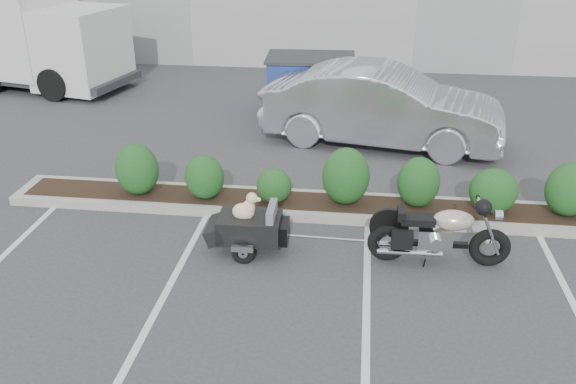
# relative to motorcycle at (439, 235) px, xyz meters

# --- Properties ---
(ground) EXTENTS (90.00, 90.00, 0.00)m
(ground) POSITION_rel_motorcycle_xyz_m (-2.20, -0.72, -0.47)
(ground) COLOR #38383A
(ground) RESTS_ON ground
(planter_kerb) EXTENTS (12.00, 1.00, 0.15)m
(planter_kerb) POSITION_rel_motorcycle_xyz_m (-1.20, 1.48, -0.40)
(planter_kerb) COLOR #9E9E93
(planter_kerb) RESTS_ON ground
(motorcycle) EXTENTS (2.05, 0.69, 1.18)m
(motorcycle) POSITION_rel_motorcycle_xyz_m (0.00, 0.00, 0.00)
(motorcycle) COLOR black
(motorcycle) RESTS_ON ground
(pet_trailer) EXTENTS (1.63, 0.91, 0.98)m
(pet_trailer) POSITION_rel_motorcycle_xyz_m (-2.78, 0.02, -0.06)
(pet_trailer) COLOR black
(pet_trailer) RESTS_ON ground
(sedan) EXTENTS (5.33, 2.67, 1.68)m
(sedan) POSITION_rel_motorcycle_xyz_m (-0.76, 4.89, 0.37)
(sedan) COLOR silver
(sedan) RESTS_ON ground
(dumpster) EXTENTS (2.22, 1.57, 1.41)m
(dumpster) POSITION_rel_motorcycle_xyz_m (-2.50, 6.91, 0.24)
(dumpster) COLOR navy
(dumpster) RESTS_ON ground
(delivery_truck) EXTENTS (7.01, 3.58, 3.07)m
(delivery_truck) POSITION_rel_motorcycle_xyz_m (-11.09, 8.51, 1.00)
(delivery_truck) COLOR silver
(delivery_truck) RESTS_ON ground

